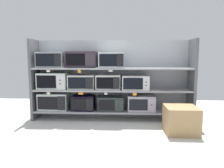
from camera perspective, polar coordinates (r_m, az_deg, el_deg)
name	(u,v)px	position (r m, az deg, el deg)	size (l,w,h in m)	color
ground	(109,139)	(3.30, -0.88, -14.42)	(6.98, 6.00, 0.02)	silver
back_panel	(113,79)	(4.33, 0.15, 1.39)	(3.18, 0.04, 1.55)	#9EA3A8
upright_left	(35,80)	(4.44, -20.01, 1.10)	(0.05, 0.44, 1.55)	#5B5B5E
upright_right	(192,80)	(4.30, 20.68, 0.90)	(0.05, 0.44, 1.55)	#5B5B5E
shelf_0	(112,111)	(4.20, 0.00, -7.20)	(2.98, 0.44, 0.03)	#99999E
microwave_0	(54,101)	(4.36, -15.26, -4.50)	(0.57, 0.38, 0.33)	#B3BEB8
microwave_1	(83,103)	(4.23, -7.69, -4.98)	(0.44, 0.33, 0.29)	black
microwave_2	(111,103)	(4.16, -0.27, -5.21)	(0.49, 0.34, 0.27)	#2D3232
microwave_3	(141,103)	(4.17, 7.84, -5.08)	(0.52, 0.35, 0.29)	#B8B1BF
shelf_1	(112,90)	(4.12, 0.00, -1.59)	(2.98, 0.44, 0.03)	#99999E
microwave_4	(53,81)	(4.31, -15.47, 0.81)	(0.56, 0.39, 0.31)	silver
microwave_5	(82,82)	(4.17, -8.09, 0.53)	(0.50, 0.35, 0.27)	silver
microwave_6	(108,82)	(4.10, -0.99, 0.53)	(0.46, 0.36, 0.28)	silver
microwave_7	(135,82)	(4.10, 6.26, 0.41)	(0.50, 0.40, 0.27)	silver
price_tag_0	(48,93)	(4.14, -16.70, -2.41)	(0.07, 0.00, 0.04)	beige
price_tag_1	(81,94)	(3.98, -8.40, -2.54)	(0.09, 0.00, 0.04)	orange
price_tag_2	(106,94)	(3.91, -1.65, -2.61)	(0.06, 0.00, 0.04)	white
price_tag_3	(135,94)	(3.91, 6.09, -2.73)	(0.07, 0.00, 0.05)	orange
shelf_2	(112,68)	(4.08, 0.00, 4.19)	(2.98, 0.44, 0.03)	#99999E
microwave_8	(51,60)	(4.29, -15.99, 6.24)	(0.51, 0.38, 0.30)	#A2A8AB
microwave_9	(82,60)	(4.14, -8.14, 6.51)	(0.58, 0.35, 0.31)	#342D35
microwave_10	(112,60)	(4.07, -0.10, 6.45)	(0.47, 0.37, 0.29)	silver
price_tag_4	(48,71)	(4.09, -16.73, 3.34)	(0.06, 0.00, 0.04)	beige
price_tag_5	(79,71)	(3.93, -8.79, 3.36)	(0.06, 0.00, 0.05)	orange
price_tag_6	(111,71)	(3.86, -0.37, 3.52)	(0.07, 0.00, 0.03)	white
shipping_carton	(181,120)	(3.62, 17.98, -9.10)	(0.50, 0.50, 0.43)	tan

